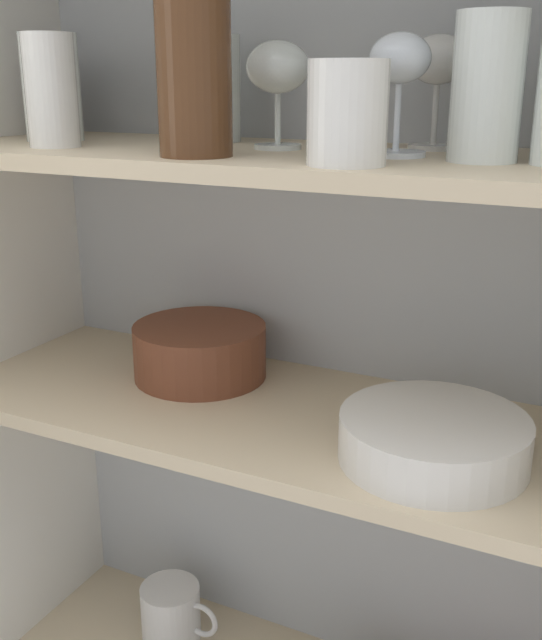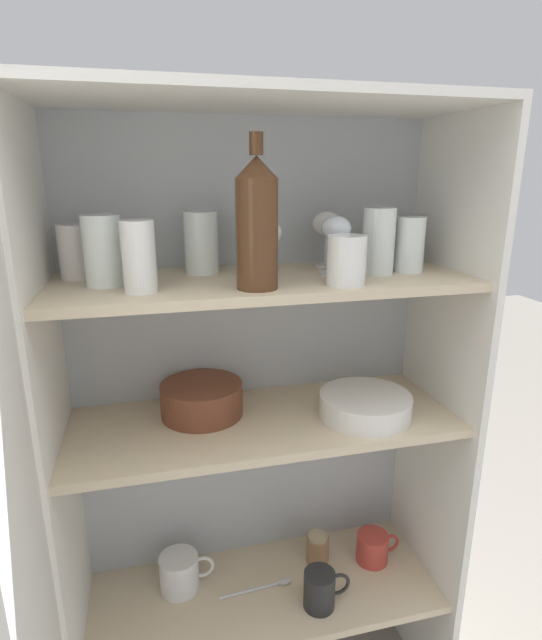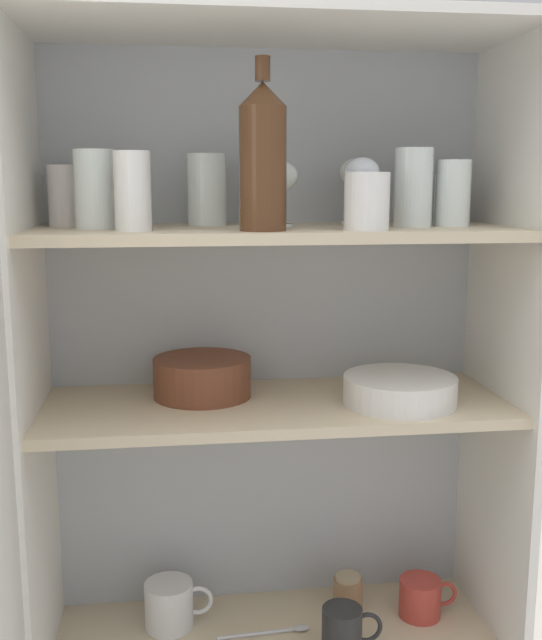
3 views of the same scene
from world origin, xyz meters
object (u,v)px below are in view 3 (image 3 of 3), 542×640
coffee_mug_primary (170,605)px  storage_jar (348,594)px  wine_bottle (263,156)px  mixing_bowl_large (202,376)px  plate_stack_white (400,390)px

coffee_mug_primary → storage_jar: (0.38, 0.01, -0.01)m
wine_bottle → mixing_bowl_large: size_ratio=1.49×
plate_stack_white → mixing_bowl_large: (-0.37, 0.10, 0.01)m
wine_bottle → storage_jar: 0.95m
storage_jar → wine_bottle: bearing=-140.6°
wine_bottle → plate_stack_white: wine_bottle is taller
coffee_mug_primary → storage_jar: size_ratio=1.73×
plate_stack_white → coffee_mug_primary: (-0.44, 0.10, -0.47)m
wine_bottle → mixing_bowl_large: bearing=122.9°
wine_bottle → storage_jar: (0.20, 0.17, -0.91)m
mixing_bowl_large → coffee_mug_primary: bearing=176.9°
wine_bottle → coffee_mug_primary: bearing=137.7°
wine_bottle → coffee_mug_primary: (-0.18, 0.16, -0.90)m
plate_stack_white → mixing_bowl_large: bearing=164.7°
mixing_bowl_large → coffee_mug_primary: (-0.07, 0.00, -0.49)m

